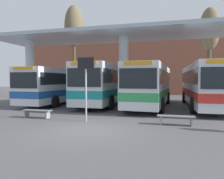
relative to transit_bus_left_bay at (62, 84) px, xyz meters
name	(u,v)px	position (x,y,z in m)	size (l,w,h in m)	color
ground_plane	(87,129)	(6.39, -9.68, -1.77)	(100.00, 100.00, 0.00)	#565456
townhouse_backdrop	(147,54)	(6.39, 14.43, 4.34)	(40.00, 0.58, 10.51)	brown
station_canopy	(124,44)	(6.39, -2.13, 3.21)	(21.74, 5.26, 5.81)	silver
transit_bus_left_bay	(62,84)	(0.00, 0.00, 0.00)	(2.98, 10.93, 3.17)	silver
transit_bus_center_bay	(107,83)	(4.35, 0.28, 0.15)	(2.92, 11.47, 3.44)	silver
transit_bus_right_bay	(150,84)	(8.33, -0.82, 0.09)	(3.03, 10.62, 3.33)	silver
transit_bus_far_right_bay	(204,84)	(12.47, -0.07, 0.11)	(2.94, 11.74, 3.35)	silver
waiting_bench_near_pillar	(176,118)	(10.20, -7.70, -1.42)	(1.77, 0.44, 0.46)	gray
waiting_bench_mid_platform	(37,112)	(2.48, -7.70, -1.42)	(1.75, 0.44, 0.46)	gray
info_sign_platform	(86,76)	(5.65, -8.02, 0.61)	(0.90, 0.09, 3.37)	gray
poplar_tree_behind_left	(210,32)	(13.51, 4.65, 5.14)	(1.92, 1.92, 9.28)	#473A2B
poplar_tree_behind_right	(74,27)	(-1.61, 6.06, 6.83)	(2.27, 2.27, 11.26)	#473A2B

